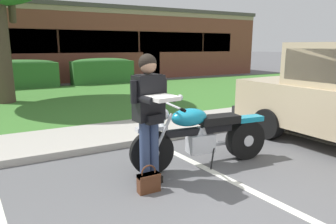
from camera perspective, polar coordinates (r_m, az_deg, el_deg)
The scene contains 11 objects.
ground_plane at distance 3.62m, azimuth 9.91°, elevation -17.72°, with size 140.00×140.00×0.00m, color #565659.
curb_strip at distance 5.69m, azimuth -6.50°, elevation -5.58°, with size 60.00×0.20×0.12m, color #ADA89E.
concrete_walk at distance 6.46m, azimuth -9.31°, elevation -3.67°, with size 60.00×1.50×0.08m, color #ADA89E.
grass_lawn at distance 10.65m, azimuth -17.15°, elevation 2.19°, with size 60.00×7.35×0.06m, color #3D752D.
stall_stripe_1 at distance 4.12m, azimuth 15.29°, elevation -13.98°, with size 0.12×4.40×0.01m, color silver.
motorcycle at distance 4.67m, azimuth 7.30°, elevation -4.21°, with size 2.24×0.82×1.18m.
rider_person at distance 3.89m, azimuth -3.47°, elevation 0.53°, with size 0.53×0.62×1.70m.
handbag at distance 3.91m, azimuth -3.63°, elevation -12.78°, with size 0.28×0.13×0.36m.
hedge_center_left at distance 14.27m, azimuth -26.49°, elevation 6.41°, with size 3.27×0.90×1.24m.
hedge_center_right at distance 14.84m, azimuth -12.18°, elevation 7.59°, with size 2.85×0.90×1.24m.
brick_building at distance 20.18m, azimuth -21.89°, elevation 11.80°, with size 24.55×9.34×3.84m.
Camera 1 is at (-1.98, -2.43, 1.80)m, focal length 32.54 mm.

